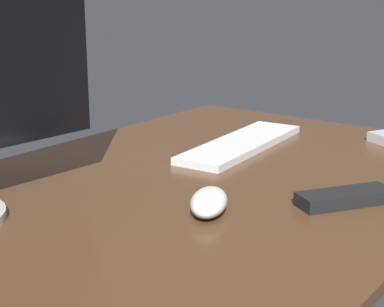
# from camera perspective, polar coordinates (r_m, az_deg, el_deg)

# --- Properties ---
(desk) EXTENTS (1.40, 0.84, 0.02)m
(desk) POSITION_cam_1_polar(r_m,az_deg,el_deg) (1.09, -1.86, -4.11)
(desk) COLOR #4C301C
(desk) RESTS_ON ground
(keyboard) EXTENTS (0.41, 0.15, 0.02)m
(keyboard) POSITION_cam_1_polar(r_m,az_deg,el_deg) (1.39, 4.59, 0.90)
(keyboard) COLOR silver
(keyboard) RESTS_ON desk
(computer_mouse) EXTENTS (0.13, 0.11, 0.04)m
(computer_mouse) POSITION_cam_1_polar(r_m,az_deg,el_deg) (0.99, 1.57, -4.49)
(computer_mouse) COLOR silver
(computer_mouse) RESTS_ON desk
(tv_remote) EXTENTS (0.17, 0.14, 0.02)m
(tv_remote) POSITION_cam_1_polar(r_m,az_deg,el_deg) (1.06, 13.95, -3.97)
(tv_remote) COLOR black
(tv_remote) RESTS_ON desk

